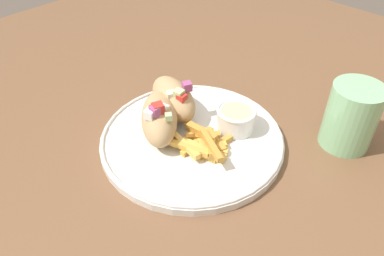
{
  "coord_description": "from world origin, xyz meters",
  "views": [
    {
      "loc": [
        0.32,
        -0.35,
        1.16
      ],
      "look_at": [
        -0.02,
        0.01,
        0.76
      ],
      "focal_mm": 35.0,
      "sensor_mm": 36.0,
      "label": 1
    }
  ],
  "objects": [
    {
      "name": "sauce_ramekin",
      "position": [
        0.02,
        0.08,
        0.76
      ],
      "size": [
        0.07,
        0.07,
        0.04
      ],
      "color": "white",
      "rests_on": "plate"
    },
    {
      "name": "water_glass",
      "position": [
        0.17,
        0.19,
        0.77
      ],
      "size": [
        0.09,
        0.09,
        0.11
      ],
      "color": "#8CCC93",
      "rests_on": "table"
    },
    {
      "name": "pita_sandwich_near",
      "position": [
        -0.07,
        -0.02,
        0.77
      ],
      "size": [
        0.14,
        0.14,
        0.08
      ],
      "rotation": [
        0.0,
        0.0,
        -0.72
      ],
      "color": "tan",
      "rests_on": "plate"
    },
    {
      "name": "pita_sandwich_far",
      "position": [
        -0.09,
        0.03,
        0.77
      ],
      "size": [
        0.14,
        0.1,
        0.08
      ],
      "rotation": [
        0.0,
        0.0,
        -0.32
      ],
      "color": "tan",
      "rests_on": "plate"
    },
    {
      "name": "plate",
      "position": [
        -0.02,
        0.01,
        0.73
      ],
      "size": [
        0.32,
        0.32,
        0.02
      ],
      "color": "white",
      "rests_on": "table"
    },
    {
      "name": "fries_pile",
      "position": [
        0.01,
        -0.0,
        0.75
      ],
      "size": [
        0.11,
        0.09,
        0.03
      ],
      "color": "gold",
      "rests_on": "plate"
    },
    {
      "name": "table",
      "position": [
        0.0,
        0.0,
        0.67
      ],
      "size": [
        1.55,
        1.55,
        0.72
      ],
      "color": "brown",
      "rests_on": "ground_plane"
    }
  ]
}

